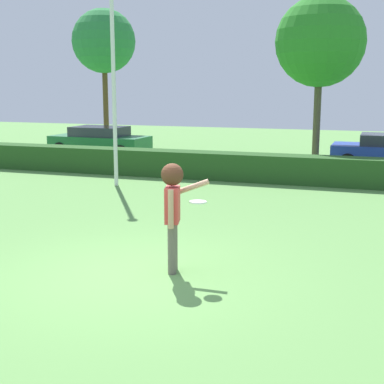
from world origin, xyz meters
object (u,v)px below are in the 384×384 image
at_px(oak_tree, 104,42).
at_px(person, 173,202).
at_px(lamppost, 114,79).
at_px(frisbee, 198,202).
at_px(birch_tree, 320,42).
at_px(parked_car_green, 100,140).

bearing_deg(oak_tree, person, -59.71).
distance_m(person, lamppost, 8.33).
distance_m(frisbee, birch_tree, 13.62).
bearing_deg(oak_tree, lamppost, -61.48).
bearing_deg(parked_car_green, person, -57.84).
bearing_deg(frisbee, oak_tree, 121.32).
xyz_separation_m(person, oak_tree, (-9.61, 16.46, 3.86)).
height_order(parked_car_green, birch_tree, birch_tree).
distance_m(birch_tree, oak_tree, 11.05).
bearing_deg(oak_tree, frisbee, -58.68).
relative_size(lamppost, birch_tree, 0.93).
relative_size(frisbee, oak_tree, 0.04).
relative_size(person, oak_tree, 0.27).
bearing_deg(frisbee, lamppost, 124.99).
xyz_separation_m(lamppost, parked_car_green, (-3.79, 6.16, -2.50)).
relative_size(frisbee, birch_tree, 0.04).
height_order(frisbee, birch_tree, birch_tree).
height_order(lamppost, oak_tree, oak_tree).
bearing_deg(birch_tree, lamppost, -129.79).
relative_size(person, frisbee, 6.68).
relative_size(frisbee, parked_car_green, 0.06).
relative_size(lamppost, oak_tree, 0.87).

